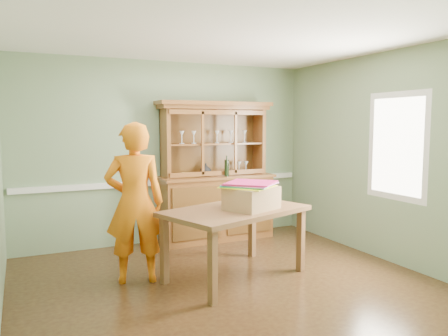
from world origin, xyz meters
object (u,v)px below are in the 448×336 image
china_hutch (216,191)px  dining_table (235,217)px  cardboard_box (252,198)px  person (135,203)px

china_hutch → dining_table: china_hutch is taller
dining_table → cardboard_box: cardboard_box is taller
dining_table → person: bearing=143.4°
dining_table → cardboard_box: (0.15, -0.11, 0.22)m
china_hutch → dining_table: (-0.49, -1.65, -0.03)m
dining_table → cardboard_box: size_ratio=3.35×
dining_table → person: 1.15m
china_hutch → cardboard_box: bearing=-100.8°
person → cardboard_box: bearing=172.6°
dining_table → person: (-1.08, 0.35, 0.19)m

